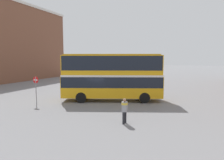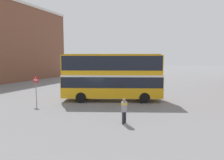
# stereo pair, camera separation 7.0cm
# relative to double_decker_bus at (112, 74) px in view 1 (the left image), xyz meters

# --- Properties ---
(ground_plane) EXTENTS (240.00, 240.00, 0.00)m
(ground_plane) POSITION_rel_double_decker_bus_xyz_m (-1.52, -0.86, -2.81)
(ground_plane) COLOR slate
(double_decker_bus) EXTENTS (10.52, 5.83, 4.90)m
(double_decker_bus) POSITION_rel_double_decker_bus_xyz_m (0.00, 0.00, 0.00)
(double_decker_bus) COLOR gold
(double_decker_bus) RESTS_ON ground_plane
(pedestrian_foreground) EXTENTS (0.50, 0.50, 1.76)m
(pedestrian_foreground) POSITION_rel_double_decker_bus_xyz_m (3.53, -6.70, -1.73)
(pedestrian_foreground) COLOR #232328
(pedestrian_foreground) RESTS_ON ground_plane
(parked_car_kerb_near) EXTENTS (4.69, 2.80, 1.48)m
(parked_car_kerb_near) POSITION_rel_double_decker_bus_xyz_m (-3.96, 13.64, -2.05)
(parked_car_kerb_near) COLOR slate
(parked_car_kerb_near) RESTS_ON ground_plane
(no_entry_sign) EXTENTS (0.65, 0.08, 2.74)m
(no_entry_sign) POSITION_rel_double_decker_bus_xyz_m (-6.12, -4.41, -0.97)
(no_entry_sign) COLOR gray
(no_entry_sign) RESTS_ON ground_plane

